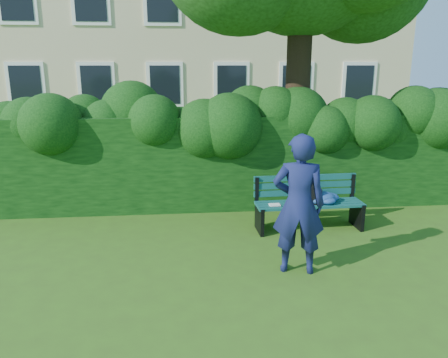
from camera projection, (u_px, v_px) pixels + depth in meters
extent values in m
plane|color=#355719|center=(228.00, 249.00, 6.66)|extent=(80.00, 80.00, 0.00)
cube|color=white|center=(26.00, 85.00, 15.18)|extent=(1.30, 0.08, 1.60)
cube|color=black|center=(26.00, 86.00, 15.14)|extent=(1.05, 0.04, 1.35)
cube|color=white|center=(97.00, 85.00, 15.41)|extent=(1.30, 0.08, 1.60)
cube|color=black|center=(96.00, 85.00, 15.37)|extent=(1.05, 0.04, 1.35)
cube|color=white|center=(165.00, 85.00, 15.63)|extent=(1.30, 0.08, 1.60)
cube|color=black|center=(165.00, 85.00, 15.60)|extent=(1.05, 0.04, 1.35)
cube|color=white|center=(231.00, 85.00, 15.86)|extent=(1.30, 0.08, 1.60)
cube|color=black|center=(232.00, 85.00, 15.82)|extent=(1.05, 0.04, 1.35)
cube|color=white|center=(296.00, 84.00, 16.09)|extent=(1.30, 0.08, 1.60)
cube|color=black|center=(296.00, 84.00, 16.05)|extent=(1.05, 0.04, 1.35)
cube|color=white|center=(359.00, 84.00, 16.32)|extent=(1.30, 0.08, 1.60)
cube|color=black|center=(359.00, 84.00, 16.28)|extent=(1.05, 0.04, 1.35)
cube|color=white|center=(90.00, 0.00, 14.69)|extent=(1.30, 0.08, 1.60)
cube|color=black|center=(90.00, 0.00, 14.65)|extent=(1.05, 0.04, 1.35)
cube|color=white|center=(162.00, 1.00, 14.92)|extent=(1.30, 0.08, 1.60)
cube|color=black|center=(162.00, 1.00, 14.88)|extent=(1.05, 0.04, 1.35)
cube|color=white|center=(232.00, 2.00, 15.14)|extent=(1.30, 0.08, 1.60)
cube|color=black|center=(232.00, 2.00, 15.11)|extent=(1.05, 0.04, 1.35)
cube|color=white|center=(299.00, 3.00, 15.37)|extent=(1.30, 0.08, 1.60)
cube|color=black|center=(300.00, 3.00, 15.33)|extent=(1.05, 0.04, 1.35)
cube|color=white|center=(365.00, 4.00, 15.60)|extent=(1.30, 0.08, 1.60)
cube|color=black|center=(365.00, 4.00, 15.56)|extent=(1.05, 0.04, 1.35)
cube|color=black|center=(216.00, 161.00, 8.55)|extent=(10.00, 1.00, 1.80)
cylinder|color=black|center=(298.00, 79.00, 8.47)|extent=(0.47, 0.47, 4.89)
cube|color=#0E4747|center=(313.00, 207.00, 7.18)|extent=(1.82, 0.16, 0.04)
cube|color=#0E4747|center=(311.00, 205.00, 7.29)|extent=(1.82, 0.16, 0.04)
cube|color=#0E4747|center=(308.00, 203.00, 7.41)|extent=(1.82, 0.16, 0.04)
cube|color=#0E4747|center=(306.00, 201.00, 7.52)|extent=(1.82, 0.16, 0.04)
cube|color=#0E4747|center=(305.00, 192.00, 7.57)|extent=(1.82, 0.10, 0.10)
cube|color=#0E4747|center=(305.00, 185.00, 7.54)|extent=(1.82, 0.10, 0.10)
cube|color=#0E4747|center=(305.00, 178.00, 7.52)|extent=(1.82, 0.10, 0.10)
cube|color=black|center=(259.00, 219.00, 7.30)|extent=(0.08, 0.50, 0.44)
cube|color=black|center=(257.00, 190.00, 7.44)|extent=(0.06, 0.06, 0.45)
cube|color=black|center=(260.00, 208.00, 7.20)|extent=(0.07, 0.42, 0.05)
cube|color=black|center=(357.00, 215.00, 7.52)|extent=(0.08, 0.50, 0.44)
cube|color=black|center=(353.00, 187.00, 7.66)|extent=(0.06, 0.06, 0.45)
cube|color=black|center=(359.00, 203.00, 7.42)|extent=(0.07, 0.42, 0.05)
cube|color=white|center=(275.00, 205.00, 7.22)|extent=(0.18, 0.14, 0.02)
cube|color=black|center=(308.00, 195.00, 7.31)|extent=(0.41, 0.28, 0.27)
imported|color=#161D4E|center=(299.00, 205.00, 5.74)|extent=(0.77, 0.59, 1.89)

